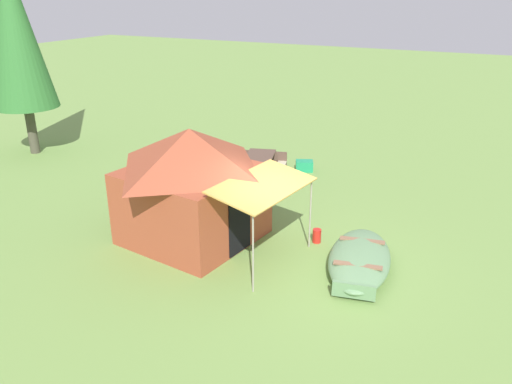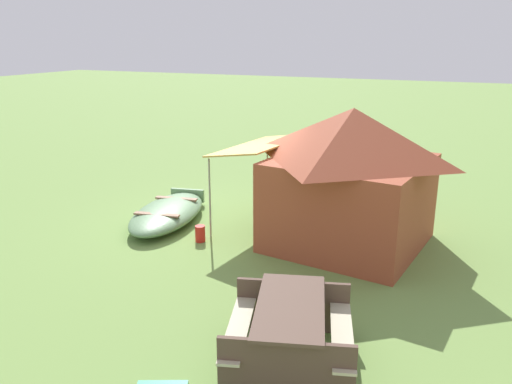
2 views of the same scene
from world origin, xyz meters
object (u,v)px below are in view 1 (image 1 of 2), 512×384
(beached_rowboat, at_px, (360,259))
(picnic_table, at_px, (259,166))
(fuel_can, at_px, (317,236))
(canvas_cabin_tent, at_px, (192,183))
(cooler_box, at_px, (304,166))
(pine_tree_back_left, at_px, (15,32))

(beached_rowboat, distance_m, picnic_table, 5.52)
(beached_rowboat, bearing_deg, picnic_table, 48.57)
(beached_rowboat, bearing_deg, fuel_can, 59.93)
(canvas_cabin_tent, bearing_deg, cooler_box, -6.35)
(canvas_cabin_tent, relative_size, pine_tree_back_left, 0.65)
(picnic_table, relative_size, pine_tree_back_left, 0.30)
(beached_rowboat, relative_size, canvas_cabin_tent, 0.69)
(canvas_cabin_tent, height_order, pine_tree_back_left, pine_tree_back_left)
(cooler_box, distance_m, pine_tree_back_left, 10.32)
(cooler_box, bearing_deg, fuel_can, -155.24)
(pine_tree_back_left, bearing_deg, beached_rowboat, -102.23)
(picnic_table, bearing_deg, fuel_can, -135.19)
(pine_tree_back_left, bearing_deg, cooler_box, -75.26)
(canvas_cabin_tent, height_order, cooler_box, canvas_cabin_tent)
(beached_rowboat, distance_m, pine_tree_back_left, 13.35)
(beached_rowboat, relative_size, fuel_can, 9.19)
(picnic_table, distance_m, cooler_box, 1.76)
(cooler_box, xyz_separation_m, fuel_can, (-4.44, -2.05, -0.01))
(beached_rowboat, xyz_separation_m, pine_tree_back_left, (2.71, 12.48, 3.89))
(picnic_table, relative_size, fuel_can, 6.15)
(picnic_table, height_order, fuel_can, picnic_table)
(picnic_table, bearing_deg, cooler_box, -30.79)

